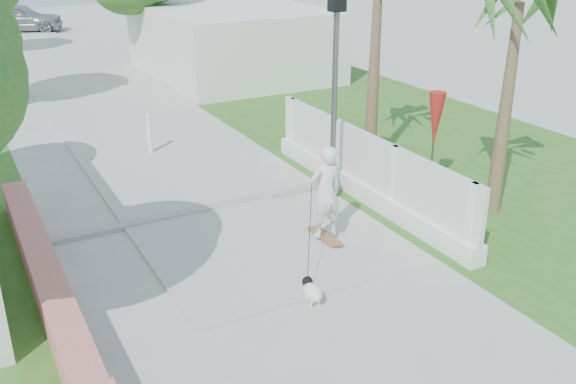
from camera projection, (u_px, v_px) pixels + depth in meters
ground at (366, 380)px, 8.40m from camera, size 90.00×90.00×0.00m
path_strip at (68, 79)px, 24.63m from camera, size 3.20×36.00×0.06m
curb at (200, 210)px, 13.25m from camera, size 6.50×0.25×0.10m
grass_right at (409, 137)px, 17.96m from camera, size 8.00×20.00×0.01m
pink_wall at (53, 295)px, 9.72m from camera, size 0.45×8.20×0.80m
lattice_fence at (364, 175)px, 13.74m from camera, size 0.35×7.00×1.50m
building_right at (231, 40)px, 25.14m from camera, size 6.00×8.00×2.60m
street_lamp at (335, 87)px, 13.20m from camera, size 0.44×0.44×4.44m
bollard at (149, 133)px, 16.38m from camera, size 0.14×0.14×1.09m
patio_umbrella at (435, 121)px, 13.50m from camera, size 0.36×0.36×2.30m
palm_near at (518, 16)px, 11.83m from camera, size 1.80×1.80×4.70m
skateboarder at (313, 219)px, 11.04m from camera, size 1.63×2.03×1.88m
dog at (312, 291)px, 10.03m from camera, size 0.30×0.58×0.40m
parked_car at (19, 18)px, 35.14m from camera, size 4.88×3.16×1.54m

